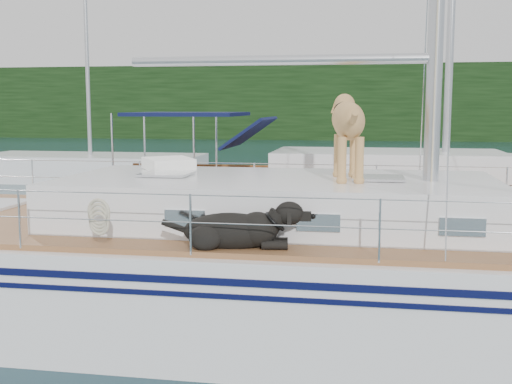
# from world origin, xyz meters

# --- Properties ---
(ground) EXTENTS (120.00, 120.00, 0.00)m
(ground) POSITION_xyz_m (0.00, 0.00, 0.00)
(ground) COLOR black
(ground) RESTS_ON ground
(tree_line) EXTENTS (90.00, 3.00, 6.00)m
(tree_line) POSITION_xyz_m (0.00, 45.00, 3.00)
(tree_line) COLOR black
(tree_line) RESTS_ON ground
(shore_bank) EXTENTS (92.00, 1.00, 1.20)m
(shore_bank) POSITION_xyz_m (0.00, 46.20, 0.60)
(shore_bank) COLOR #595147
(shore_bank) RESTS_ON ground
(main_sailboat) EXTENTS (12.00, 3.80, 14.01)m
(main_sailboat) POSITION_xyz_m (0.10, -0.00, 0.68)
(main_sailboat) COLOR white
(main_sailboat) RESTS_ON ground
(neighbor_sailboat) EXTENTS (11.00, 3.50, 13.30)m
(neighbor_sailboat) POSITION_xyz_m (1.19, 6.30, 0.63)
(neighbor_sailboat) COLOR white
(neighbor_sailboat) RESTS_ON ground
(bg_boat_west) EXTENTS (8.00, 3.00, 11.65)m
(bg_boat_west) POSITION_xyz_m (-8.00, 14.00, 0.45)
(bg_boat_west) COLOR white
(bg_boat_west) RESTS_ON ground
(bg_boat_center) EXTENTS (7.20, 3.00, 11.65)m
(bg_boat_center) POSITION_xyz_m (4.00, 16.00, 0.45)
(bg_boat_center) COLOR white
(bg_boat_center) RESTS_ON ground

